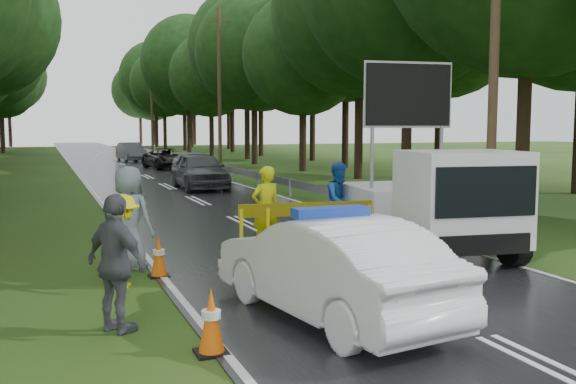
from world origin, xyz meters
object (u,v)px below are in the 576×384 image
barrier (307,216)px  queue_car_fourth (131,152)px  work_truck (432,202)px  queue_car_third (166,159)px  police_sedan (330,268)px  officer (266,209)px  civilian (340,200)px  queue_car_first (200,170)px  queue_car_second (194,164)px

barrier → queue_car_fourth: size_ratio=0.64×
barrier → queue_car_fourth: 39.07m
work_truck → barrier: (-2.70, 0.54, -0.24)m
queue_car_third → queue_car_fourth: bearing=89.5°
police_sedan → barrier: 4.20m
police_sedan → queue_car_fourth: police_sedan is taller
police_sedan → queue_car_third: 33.49m
work_truck → officer: work_truck is taller
queue_car_third → barrier: bearing=-101.0°
queue_car_third → officer: bearing=-102.3°
civilian → queue_car_first: civilian is taller
queue_car_first → civilian: bearing=-87.5°
police_sedan → queue_car_second: police_sedan is taller
police_sedan → barrier: police_sedan is taller
civilian → queue_car_third: bearing=75.1°
officer → queue_car_first: 14.63m
officer → queue_car_second: officer is taller
work_truck → queue_car_second: work_truck is taller
barrier → queue_car_third: 29.40m
queue_car_second → queue_car_fourth: bearing=90.8°
work_truck → queue_car_third: bearing=97.9°
police_sedan → work_truck: (4.01, 3.45, 0.40)m
police_sedan → queue_car_third: size_ratio=0.99×
officer → queue_car_third: size_ratio=0.40×
police_sedan → queue_car_first: size_ratio=0.97×
police_sedan → civilian: civilian is taller
barrier → queue_car_second: 23.06m
work_truck → barrier: size_ratio=1.92×
civilian → queue_car_second: civilian is taller
queue_car_first → queue_car_second: (1.44, 7.38, -0.18)m
civilian → queue_car_fourth: size_ratio=0.42×
barrier → officer: bearing=125.1°
barrier → civilian: bearing=55.3°
officer → civilian: 2.50m
queue_car_second → queue_car_third: queue_car_third is taller
queue_car_second → queue_car_fourth: (-1.35, 16.16, 0.10)m
queue_car_third → queue_car_first: bearing=-100.6°
civilian → queue_car_second: 20.91m
barrier → queue_car_fourth: queue_car_fourth is taller
police_sedan → work_truck: size_ratio=0.85×
civilian → queue_car_third: size_ratio=0.40×
police_sedan → civilian: size_ratio=2.47×
queue_car_second → queue_car_first: bearing=-105.0°
police_sedan → officer: size_ratio=2.45×
officer → queue_car_third: 28.46m
police_sedan → officer: (0.76, 4.98, 0.21)m
officer → queue_car_fourth: 38.10m
civilian → queue_car_fourth: (-0.25, 37.04, -0.21)m
queue_car_third → queue_car_fourth: 9.80m
work_truck → barrier: bearing=176.2°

